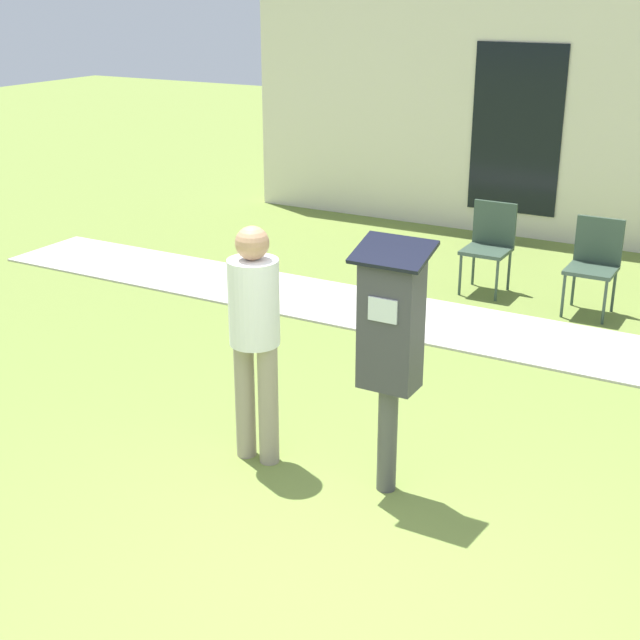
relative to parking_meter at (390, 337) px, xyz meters
name	(u,v)px	position (x,y,z in m)	size (l,w,h in m)	color
ground_plane	(328,596)	(0.19, -1.09, -1.02)	(40.00, 40.00, 0.00)	olive
sidewalk	(545,342)	(0.19, 2.83, -1.01)	(12.00, 1.10, 0.02)	#B7B2A8
parking_meter	(390,337)	(0.00, 0.00, 0.00)	(0.44, 0.31, 1.59)	#4C4C4C
person_standing	(255,327)	(-0.90, -0.07, -0.09)	(0.32, 0.32, 1.58)	gray
outdoor_chair_left	(490,240)	(-0.74, 3.97, -0.49)	(0.44, 0.44, 0.90)	#334738
outdoor_chair_middle	(595,258)	(0.33, 3.84, -0.49)	(0.44, 0.44, 0.90)	#334738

